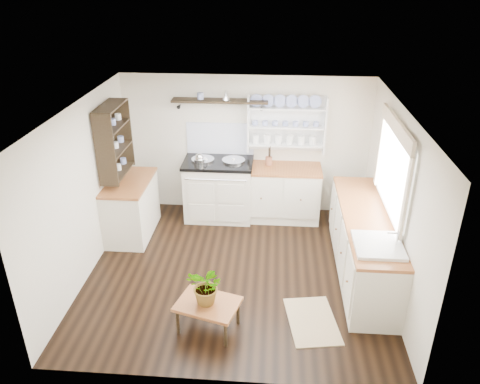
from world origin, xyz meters
name	(u,v)px	position (x,y,z in m)	size (l,w,h in m)	color
floor	(236,271)	(0.00, 0.00, 0.00)	(4.00, 3.80, 0.01)	black
wall_back	(246,145)	(0.00, 1.90, 1.15)	(4.00, 0.02, 2.30)	silver
wall_right	(395,202)	(2.00, 0.00, 1.15)	(0.02, 3.80, 2.30)	silver
wall_left	(84,192)	(-2.00, 0.00, 1.15)	(0.02, 3.80, 2.30)	silver
ceiling	(236,109)	(0.00, 0.00, 2.30)	(4.00, 3.80, 0.01)	white
window	(393,167)	(1.95, 0.15, 1.56)	(0.08, 1.55, 1.22)	white
aga_cooker	(219,188)	(-0.42, 1.57, 0.51)	(1.12, 0.77, 1.03)	beige
back_cabinets	(281,192)	(0.60, 1.60, 0.46)	(1.27, 0.63, 0.90)	beige
right_cabinets	(363,244)	(1.70, 0.10, 0.46)	(0.62, 2.43, 0.90)	beige
belfast_sink	(377,254)	(1.70, -0.65, 0.80)	(0.55, 0.60, 0.45)	white
left_cabinets	(131,207)	(-1.70, 0.90, 0.46)	(0.62, 1.13, 0.90)	beige
plate_rack	(286,123)	(0.65, 1.86, 1.56)	(1.20, 0.22, 0.90)	white
high_shelf	(220,101)	(-0.40, 1.78, 1.91)	(1.50, 0.29, 0.16)	black
left_shelving	(114,140)	(-1.84, 0.90, 1.55)	(0.28, 0.80, 1.05)	black
kettle	(200,160)	(-0.70, 1.45, 1.04)	(0.18, 0.18, 0.22)	silver
utensil_crock	(269,161)	(0.39, 1.68, 0.97)	(0.11, 0.11, 0.13)	brown
center_table	(208,306)	(-0.23, -1.15, 0.33)	(0.80, 0.66, 0.37)	brown
potted_plant	(207,286)	(-0.23, -1.15, 0.60)	(0.42, 0.36, 0.46)	#3F7233
floor_rug	(312,321)	(0.99, -0.95, 0.01)	(0.55, 0.85, 0.02)	#956F57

